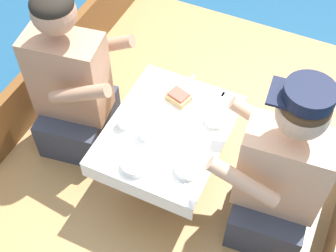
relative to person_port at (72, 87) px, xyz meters
name	(u,v)px	position (x,y,z in m)	size (l,w,h in m)	color
ground_plane	(170,195)	(0.59, -0.01, -0.71)	(60.00, 60.00, 0.00)	navy
boat_deck	(170,183)	(0.59, -0.01, -0.57)	(1.97, 2.96, 0.28)	#A87F4C
gunwale_port	(27,99)	(-0.36, -0.01, -0.25)	(0.06, 2.96, 0.35)	brown
cockpit_table	(168,134)	(0.59, -0.04, -0.05)	(0.59, 0.74, 0.43)	#B2B2B7
person_port	(72,87)	(0.00, 0.00, 0.00)	(0.57, 0.51, 1.04)	#333847
person_starboard	(279,177)	(1.19, -0.09, 0.00)	(0.55, 0.48, 1.04)	#333847
plate_sandwich	(179,100)	(0.57, 0.15, 0.00)	(0.20, 0.20, 0.01)	white
plate_bread	(183,144)	(0.70, -0.10, 0.00)	(0.17, 0.17, 0.01)	white
sandwich	(179,97)	(0.57, 0.15, 0.03)	(0.14, 0.12, 0.05)	tan
bowl_port_near	(215,118)	(0.79, 0.11, 0.02)	(0.11, 0.11, 0.04)	white
bowl_starboard_near	(187,168)	(0.78, -0.23, 0.02)	(0.12, 0.12, 0.04)	white
bowl_center_far	(135,164)	(0.55, -0.32, 0.02)	(0.13, 0.13, 0.04)	white
bowl_port_far	(147,112)	(0.46, 0.00, 0.02)	(0.11, 0.11, 0.04)	white
coffee_cup_port	(145,132)	(0.51, -0.13, 0.03)	(0.09, 0.06, 0.07)	white
coffee_cup_starboard	(124,122)	(0.38, -0.12, 0.03)	(0.09, 0.07, 0.06)	white
utensil_knife_port	(188,84)	(0.56, 0.28, 0.00)	(0.02, 0.17, 0.00)	silver
utensil_fork_port	(219,101)	(0.76, 0.24, 0.00)	(0.02, 0.17, 0.00)	silver
utensil_spoon_starboard	(186,189)	(0.82, -0.33, 0.00)	(0.12, 0.14, 0.01)	silver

